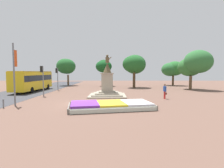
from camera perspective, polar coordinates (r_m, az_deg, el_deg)
name	(u,v)px	position (r m, az deg, el deg)	size (l,w,h in m)	color
ground_plane	(81,104)	(17.21, -9.96, -6.43)	(92.24, 92.24, 0.00)	brown
flower_planter	(110,106)	(14.80, -0.65, -7.07)	(7.50, 4.57, 0.55)	#38281C
statue_monument	(107,87)	(22.31, -1.74, -1.01)	(4.62, 4.62, 5.28)	#9F9480
traffic_light_mid_block	(42,76)	(23.66, -22.01, 2.57)	(0.42, 0.31, 3.84)	slate
traffic_light_far_corner	(56,75)	(30.65, -17.70, 2.85)	(0.41, 0.30, 3.72)	slate
banner_pole	(13,73)	(18.05, -29.49, 3.17)	(0.14, 0.65, 5.66)	slate
city_bus	(32,80)	(30.96, -24.59, 1.29)	(2.63, 10.13, 3.21)	gold
pedestrian_with_handbag	(164,90)	(20.89, 16.67, -2.02)	(0.27, 0.73, 1.72)	red
kerb_bollard_mid_a	(3,103)	(17.58, -32.14, -5.37)	(0.13, 0.13, 0.80)	slate
park_tree_far_left	(134,64)	(34.99, 7.10, 6.40)	(4.68, 4.65, 6.52)	#4C3823
park_tree_behind_statue	(194,64)	(33.78, 25.20, 5.95)	(5.20, 5.73, 6.82)	brown
park_tree_far_right	(103,66)	(38.46, -2.90, 5.84)	(3.51, 3.65, 5.80)	brown
park_tree_street_side	(172,69)	(42.44, 18.95, 4.65)	(4.90, 4.18, 5.55)	#4C3823
park_tree_mid_canopy	(65,66)	(41.43, -14.98, 5.60)	(4.21, 4.31, 6.13)	brown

